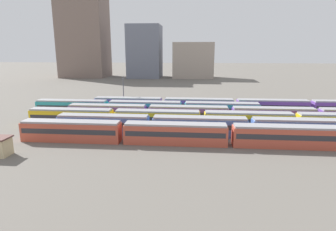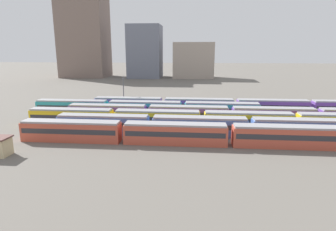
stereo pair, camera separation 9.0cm
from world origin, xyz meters
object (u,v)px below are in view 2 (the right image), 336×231
(train_track_2, at_px, (248,121))
(train_track_5, at_px, (272,107))
(catenary_pole_1, at_px, (124,91))
(train_track_1, at_px, (301,129))
(train_track_4, at_px, (145,108))
(train_track_0, at_px, (286,136))
(train_track_3, at_px, (230,115))

(train_track_2, distance_m, train_track_5, 18.02)
(train_track_2, relative_size, catenary_pole_1, 10.36)
(train_track_1, distance_m, train_track_2, 10.23)
(train_track_2, relative_size, train_track_4, 1.68)
(train_track_5, xyz_separation_m, catenary_pole_1, (-39.80, 3.08, 3.15))
(train_track_1, relative_size, train_track_2, 1.00)
(train_track_4, xyz_separation_m, train_track_5, (32.33, 5.20, 0.00))
(train_track_1, bearing_deg, train_track_4, 154.10)
(train_track_0, distance_m, train_track_4, 34.72)
(train_track_3, relative_size, catenary_pole_1, 8.27)
(train_track_2, xyz_separation_m, train_track_3, (-2.98, 5.20, 0.00))
(train_track_5, distance_m, catenary_pole_1, 40.04)
(train_track_5, bearing_deg, train_track_0, -99.88)
(train_track_0, height_order, train_track_1, same)
(train_track_2, relative_size, train_track_5, 1.00)
(train_track_5, bearing_deg, train_track_4, -170.86)
(train_track_3, bearing_deg, train_track_5, 40.93)
(train_track_4, bearing_deg, train_track_5, 9.14)
(train_track_0, xyz_separation_m, train_track_4, (-27.80, 20.80, -0.00))
(train_track_1, xyz_separation_m, train_track_4, (-32.13, 15.60, -0.00))
(train_track_2, bearing_deg, train_track_3, 119.80)
(train_track_1, distance_m, catenary_pole_1, 46.34)
(train_track_0, bearing_deg, catenary_pole_1, 140.49)
(train_track_3, height_order, catenary_pole_1, catenary_pole_1)
(train_track_3, bearing_deg, train_track_0, -64.43)
(train_track_3, relative_size, train_track_4, 1.34)
(train_track_0, xyz_separation_m, train_track_2, (-4.49, 10.40, 0.00))
(train_track_2, distance_m, train_track_4, 25.53)
(train_track_0, distance_m, train_track_1, 6.76)
(train_track_4, bearing_deg, catenary_pole_1, 132.03)
(train_track_2, bearing_deg, catenary_pole_1, 148.75)
(train_track_0, xyz_separation_m, train_track_1, (4.32, 5.20, 0.00))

